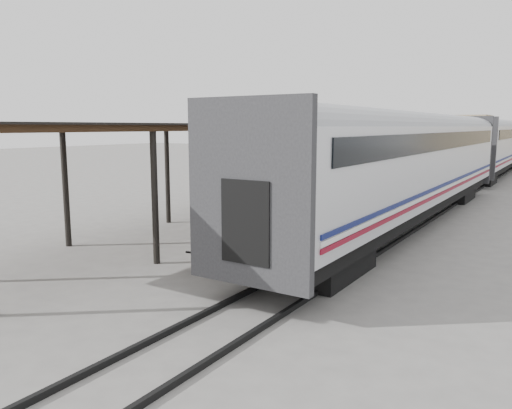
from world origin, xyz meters
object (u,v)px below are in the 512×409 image
object	(u,v)px
baggage_cart	(237,243)
pedestrian	(349,181)
porter	(231,208)
luggage_tug	(363,176)

from	to	relation	value
baggage_cart	pedestrian	xyz separation A→B (m)	(-2.96, 15.85, 0.20)
baggage_cart	porter	size ratio (longest dim) A/B	1.39
porter	pedestrian	distance (m)	16.83
luggage_tug	pedestrian	distance (m)	4.74
baggage_cart	pedestrian	world-z (taller)	pedestrian
luggage_tug	pedestrian	world-z (taller)	pedestrian
luggage_tug	baggage_cart	bearing A→B (deg)	-69.19
baggage_cart	luggage_tug	world-z (taller)	luggage_tug
baggage_cart	luggage_tug	bearing A→B (deg)	116.61
luggage_tug	pedestrian	size ratio (longest dim) A/B	1.11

